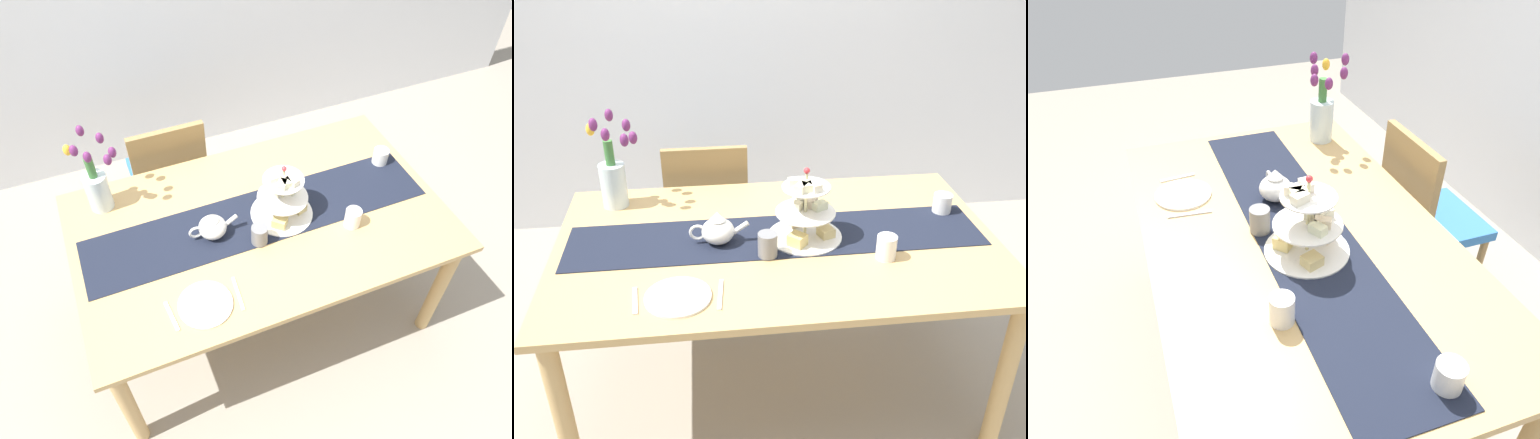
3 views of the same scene
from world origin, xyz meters
The scene contains 14 objects.
ground_plane centered at (0.00, 0.00, 0.00)m, with size 8.00×8.00×0.00m, color gray.
room_wall_rear centered at (0.00, 1.64, 1.30)m, with size 6.00×0.08×2.60m, color silver.
dining_table centered at (0.00, 0.00, 0.67)m, with size 1.77×1.07×0.76m.
chair_left centered at (-0.27, 0.76, 0.50)m, with size 0.42×0.42×0.91m.
table_runner centered at (0.00, 0.02, 0.76)m, with size 1.68×0.34×0.00m, color black.
tiered_cake_stand centered at (0.11, 0.00, 0.87)m, with size 0.30×0.30×0.30m.
teapot centered at (-0.24, 0.00, 0.82)m, with size 0.24×0.13×0.14m.
tulip_vase centered at (-0.67, 0.38, 0.91)m, with size 0.22×0.22×0.42m.
cream_jug centered at (0.74, 0.14, 0.80)m, with size 0.08×0.08×0.09m, color white.
dinner_plate_left centered at (-0.39, -0.35, 0.77)m, with size 0.23×0.23×0.01m, color white.
fork_left centered at (-0.54, -0.35, 0.77)m, with size 0.02×0.15×0.01m, color silver.
knife_left centered at (-0.25, -0.35, 0.77)m, with size 0.01×0.17×0.01m, color silver.
mug_grey centered at (-0.05, -0.12, 0.81)m, with size 0.08×0.08×0.10m, color slate.
mug_white_text centered at (0.39, -0.19, 0.81)m, with size 0.08×0.08×0.10m, color white.
Camera 2 is at (-0.27, -1.93, 1.94)m, focal length 39.60 mm.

